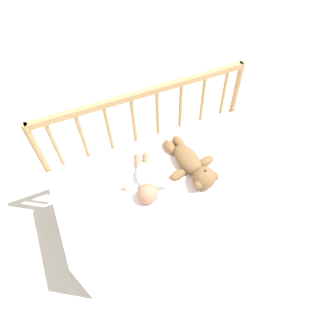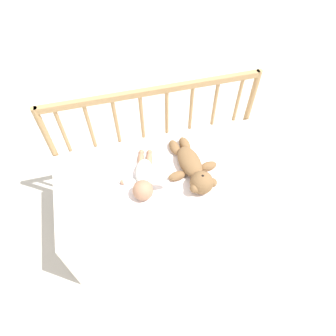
{
  "view_description": "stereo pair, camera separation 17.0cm",
  "coord_description": "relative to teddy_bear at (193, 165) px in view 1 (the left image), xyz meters",
  "views": [
    {
      "loc": [
        -0.41,
        -0.92,
        1.98
      ],
      "look_at": [
        0.0,
        0.01,
        0.62
      ],
      "focal_mm": 32.0,
      "sensor_mm": 36.0,
      "label": 1
    },
    {
      "loc": [
        -0.25,
        -0.97,
        1.98
      ],
      "look_at": [
        0.0,
        0.01,
        0.62
      ],
      "focal_mm": 32.0,
      "sensor_mm": 36.0,
      "label": 2
    }
  ],
  "objects": [
    {
      "name": "baby",
      "position": [
        -0.29,
        0.01,
        -0.01
      ],
      "size": [
        0.28,
        0.37,
        0.11
      ],
      "color": "white",
      "rests_on": "crib_mattress"
    },
    {
      "name": "ground_plane",
      "position": [
        -0.14,
        0.03,
        -0.61
      ],
      "size": [
        12.0,
        12.0,
        0.0
      ],
      "primitive_type": "plane",
      "color": "silver"
    },
    {
      "name": "blanket",
      "position": [
        -0.13,
        0.05,
        -0.05
      ],
      "size": [
        0.78,
        0.53,
        0.01
      ],
      "color": "white",
      "rests_on": "crib_mattress"
    },
    {
      "name": "teddy_bear",
      "position": [
        0.0,
        0.0,
        0.0
      ],
      "size": [
        0.3,
        0.44,
        0.13
      ],
      "color": "olive",
      "rests_on": "crib_mattress"
    },
    {
      "name": "crib_mattress",
      "position": [
        -0.14,
        0.03,
        -0.33
      ],
      "size": [
        1.31,
        0.62,
        0.56
      ],
      "color": "white",
      "rests_on": "ground_plane"
    },
    {
      "name": "crib_rail",
      "position": [
        -0.14,
        0.36,
        0.04
      ],
      "size": [
        1.31,
        0.04,
        0.92
      ],
      "color": "tan",
      "rests_on": "ground_plane"
    }
  ]
}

